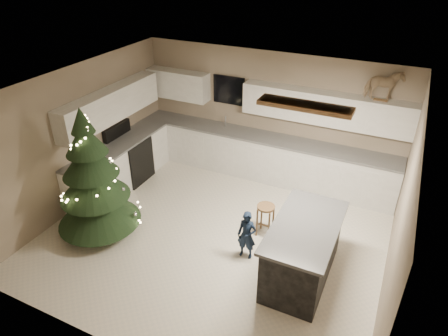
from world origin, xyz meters
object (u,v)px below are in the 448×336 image
Objects in this scene: island at (303,251)px; bar_stool at (266,213)px; toddler at (247,235)px; christmas_tree at (94,185)px; rocking_horse at (384,85)px.

island is 2.92× the size of bar_stool.
island reaches higher than toddler.
island is 2.02× the size of toddler.
christmas_tree is 2.64m from toddler.
bar_stool is (-0.83, 0.69, -0.04)m from island.
island is 0.91m from toddler.
toddler reaches higher than bar_stool.
toddler is (2.54, 0.49, -0.52)m from christmas_tree.
island is 2.55× the size of rocking_horse.
christmas_tree is at bearing -172.43° from toddler.
christmas_tree is at bearing -156.36° from bar_stool.
toddler is (-0.90, 0.03, -0.06)m from island.
rocking_horse reaches higher than island.
island is at bearing 7.56° from christmas_tree.
toddler is 1.26× the size of rocking_horse.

